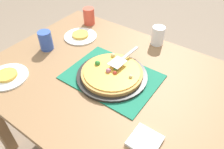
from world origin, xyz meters
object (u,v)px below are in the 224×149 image
Objects in this scene: served_slice_right at (80,35)px; cup_near at (158,36)px; cup_far at (46,41)px; cup_corner at (89,16)px; pizza at (112,73)px; plate_near_left at (7,77)px; plate_far_right at (81,36)px; pizza_pan at (112,75)px; pizza_server at (123,58)px; napkin_stack at (145,141)px; served_slice_left at (7,75)px.

served_slice_right is 0.51m from cup_near.
cup_corner is at bearing -91.33° from cup_far.
pizza is at bearing 83.55° from cup_near.
cup_corner is at bearing 5.45° from cup_near.
plate_near_left is 0.54m from served_slice_right.
plate_near_left and plate_far_right have the same top height.
pizza_pan is 3.45× the size of served_slice_right.
plate_far_right is at bearing -14.75° from pizza_server.
pizza_pan reaches higher than napkin_stack.
plate_far_right is 0.24m from cup_far.
served_slice_right is (-0.05, -0.54, 0.01)m from plate_near_left.
served_slice_right is at bearing -30.97° from napkin_stack.
cup_far is at bearing 70.74° from served_slice_right.
served_slice_left is (0.46, 0.33, -0.02)m from pizza.
napkin_stack is (-0.79, -0.09, 0.00)m from plate_near_left.
pizza is 0.61m from cup_corner.
pizza is at bearing -144.26° from plate_near_left.
pizza is 0.44m from cup_near.
cup_corner is at bearing -68.69° from served_slice_right.
cup_corner reaches higher than pizza_pan.
cup_far is at bearing -84.39° from plate_near_left.
plate_near_left is 1.83× the size of cup_near.
plate_near_left is 0.32m from cup_far.
cup_corner is at bearing -38.73° from pizza_pan.
cup_far is at bearing 2.06° from pizza_pan.
pizza_server is 0.48m from napkin_stack.
pizza is at bearing -177.87° from cup_far.
napkin_stack is at bearing -173.61° from served_slice_left.
pizza is 1.50× the size of plate_far_right.
plate_near_left is at bearing 35.64° from pizza_pan.
plate_far_right is 0.01m from served_slice_right.
pizza_pan is at bearing -35.64° from napkin_stack.
pizza_pan reaches higher than plate_near_left.
served_slice_left is at bearing 35.64° from pizza_pan.
pizza_pan is at bearing 151.16° from pizza.
pizza reaches higher than served_slice_left.
cup_corner is at bearing -37.49° from napkin_stack.
plate_near_left is 0.72m from cup_corner.
served_slice_right is at bearing 111.31° from cup_corner.
cup_near reaches higher than plate_far_right.
cup_far is at bearing 88.67° from cup_corner.
pizza_pan is 0.62m from cup_corner.
plate_far_right is 0.54m from served_slice_left.
served_slice_right is (0.00, -0.00, 0.01)m from plate_far_right.
pizza is 0.56m from served_slice_left.
served_slice_right reaches higher than plate_far_right.
served_slice_left and served_slice_right have the same top height.
served_slice_right is at bearing -95.12° from plate_near_left.
plate_far_right is 0.44m from pizza_server.
pizza_pan is 0.02m from pizza.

